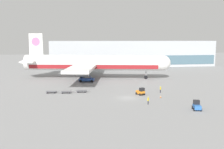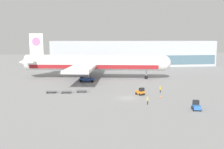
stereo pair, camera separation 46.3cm
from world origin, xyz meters
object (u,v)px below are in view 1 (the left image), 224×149
Objects in this scene: baggage_dolly_second at (66,92)px; baggage_dolly_third at (82,91)px; baggage_tug_foreground at (141,92)px; airplane_main at (92,63)px; ground_crew_near at (148,100)px; traffic_cone_near at (161,97)px; scissor_lift_loader at (87,76)px; baggage_dolly_lead at (51,92)px; baggage_tug_mid at (197,106)px; ground_crew_far at (160,89)px.

baggage_dolly_third is (4.26, 0.49, 0.00)m from baggage_dolly_second.
baggage_tug_foreground is 0.74× the size of baggage_dolly_second.
airplane_main is 20.60× the size of baggage_tug_foreground.
ground_crew_near is 7.81m from traffic_cone_near.
scissor_lift_loader is 2.04× the size of baggage_tug_foreground.
baggage_tug_foreground is 10.03m from ground_crew_near.
baggage_dolly_second is at bearing -5.96° from baggage_dolly_lead.
baggage_dolly_third is (-15.55, 5.84, -0.49)m from baggage_tug_foreground.
baggage_dolly_third is (-23.29, 21.72, -0.49)m from baggage_tug_mid.
traffic_cone_near reaches higher than baggage_dolly_second.
ground_crew_near is at bearing -58.58° from scissor_lift_loader.
ground_crew_far is (6.15, 1.70, 0.23)m from baggage_tug_foreground.
ground_crew_near is at bearing 71.78° from baggage_tug_mid.
airplane_main is at bearing -133.97° from ground_crew_near.
airplane_main is 32.70m from baggage_tug_foreground.
baggage_tug_foreground is at bearing 145.03° from ground_crew_far.
baggage_dolly_third is at bearing 2.84° from baggage_dolly_lead.
baggage_dolly_third is at bearing -104.89° from ground_crew_near.
baggage_tug_foreground is 16.62m from baggage_dolly_third.
airplane_main is at bearing 74.97° from baggage_dolly_second.
baggage_dolly_second is at bearing 121.58° from ground_crew_far.
ground_crew_far is at bearing 82.64° from baggage_tug_foreground.
airplane_main is at bearing 37.37° from baggage_tug_mid.
ground_crew_near is at bearing -28.94° from baggage_tug_foreground.
airplane_main reaches higher than baggage_dolly_third.
baggage_tug_foreground is at bearing -58.93° from airplane_main.
airplane_main is 31.02× the size of ground_crew_far.
ground_crew_far is at bearing -179.15° from ground_crew_near.
ground_crew_near is at bearing -64.89° from airplane_main.
baggage_dolly_third is 21.45m from ground_crew_near.
baggage_tug_foreground is 17.67m from baggage_tug_mid.
traffic_cone_near is (-3.66, 11.74, -0.56)m from baggage_tug_mid.
scissor_lift_loader is 19.35m from baggage_dolly_second.
scissor_lift_loader reaches higher than ground_crew_near.
traffic_cone_near is at bearing -55.17° from airplane_main.
baggage_dolly_lead and baggage_dolly_third have the same top height.
scissor_lift_loader is 32.48m from traffic_cone_near.
ground_crew_far is (7.22, 11.67, 0.04)m from ground_crew_near.
baggage_dolly_second is at bearing 68.04° from baggage_tug_mid.
airplane_main is 87.53× the size of traffic_cone_near.
baggage_tug_mid is 4.16× the size of traffic_cone_near.
baggage_dolly_lead is at bearing -127.20° from baggage_tug_foreground.
baggage_tug_foreground is at bearing -49.18° from scissor_lift_loader.
baggage_dolly_lead is 2.03× the size of ground_crew_far.
airplane_main is 15.30× the size of baggage_dolly_third.
ground_crew_far is (16.88, -28.78, -4.74)m from airplane_main.
baggage_tug_mid is (20.78, -39.28, -1.16)m from scissor_lift_loader.
airplane_main reaches higher than ground_crew_far.
scissor_lift_loader is at bearing 43.54° from baggage_tug_mid.
ground_crew_near reaches higher than baggage_dolly_third.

